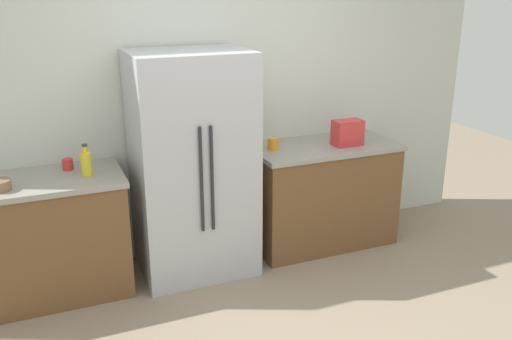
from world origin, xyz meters
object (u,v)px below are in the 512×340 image
cup_c (68,164)px  toaster (347,133)px  bottle_a (86,163)px  cup_a (273,144)px  refrigerator (193,166)px

cup_c → toaster: bearing=-5.8°
bottle_a → cup_a: bottle_a is taller
refrigerator → toaster: size_ratio=7.19×
refrigerator → bottle_a: 0.80m
refrigerator → cup_c: (-0.90, 0.17, 0.07)m
cup_c → bottle_a: bearing=-57.4°
toaster → cup_c: bearing=174.2°
cup_a → cup_c: size_ratio=1.22×
refrigerator → bottle_a: size_ratio=7.62×
toaster → cup_a: bearing=169.9°
bottle_a → cup_c: (-0.12, 0.18, -0.05)m
bottle_a → cup_c: size_ratio=2.83×
refrigerator → toaster: 1.35m
bottle_a → cup_c: 0.22m
toaster → cup_a: 0.65m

